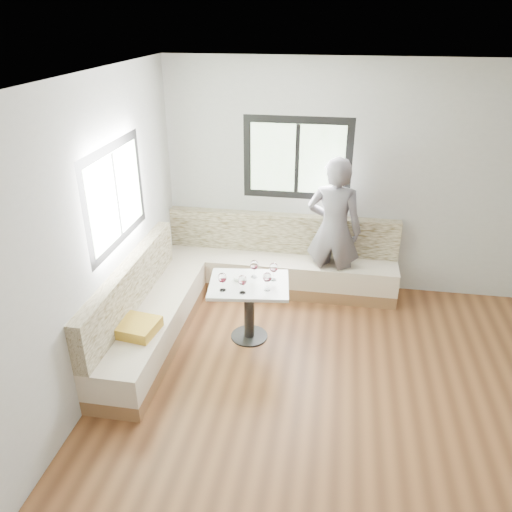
{
  "coord_description": "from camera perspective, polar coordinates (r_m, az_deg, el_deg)",
  "views": [
    {
      "loc": [
        -0.41,
        -3.34,
        3.24
      ],
      "look_at": [
        -1.18,
        1.23,
        0.95
      ],
      "focal_mm": 35.0,
      "sensor_mm": 36.0,
      "label": 1
    }
  ],
  "objects": [
    {
      "name": "person",
      "position": [
        5.99,
        8.87,
        2.93
      ],
      "size": [
        0.71,
        0.52,
        1.79
      ],
      "primitive_type": "imported",
      "rotation": [
        0.0,
        0.0,
        2.99
      ],
      "color": "#615C63",
      "rests_on": "ground"
    },
    {
      "name": "room",
      "position": [
        3.89,
        13.36,
        -2.49
      ],
      "size": [
        5.01,
        5.01,
        2.81
      ],
      "color": "brown",
      "rests_on": "ground"
    },
    {
      "name": "wine_glass_b",
      "position": [
        4.98,
        -1.56,
        -2.85
      ],
      "size": [
        0.09,
        0.09,
        0.2
      ],
      "color": "white",
      "rests_on": "table"
    },
    {
      "name": "olive_ramekin",
      "position": [
        5.27,
        -2.06,
        -2.58
      ],
      "size": [
        0.1,
        0.1,
        0.04
      ],
      "color": "white",
      "rests_on": "table"
    },
    {
      "name": "wine_glass_a",
      "position": [
        5.03,
        -3.87,
        -2.57
      ],
      "size": [
        0.09,
        0.09,
        0.2
      ],
      "color": "white",
      "rests_on": "table"
    },
    {
      "name": "wine_glass_e",
      "position": [
        5.22,
        2.03,
        -1.39
      ],
      "size": [
        0.09,
        0.09,
        0.2
      ],
      "color": "white",
      "rests_on": "table"
    },
    {
      "name": "table",
      "position": [
        5.3,
        -0.8,
        -4.71
      ],
      "size": [
        0.9,
        0.74,
        0.68
      ],
      "rotation": [
        0.0,
        0.0,
        0.13
      ],
      "color": "black",
      "rests_on": "ground"
    },
    {
      "name": "banquette",
      "position": [
        5.88,
        -3.24,
        -3.41
      ],
      "size": [
        2.9,
        2.8,
        0.95
      ],
      "color": "brown",
      "rests_on": "ground"
    },
    {
      "name": "wine_glass_c",
      "position": [
        5.03,
        1.29,
        -2.51
      ],
      "size": [
        0.09,
        0.09,
        0.2
      ],
      "color": "white",
      "rests_on": "table"
    },
    {
      "name": "wine_glass_d",
      "position": [
        5.27,
        -0.2,
        -1.09
      ],
      "size": [
        0.09,
        0.09,
        0.2
      ],
      "color": "white",
      "rests_on": "table"
    }
  ]
}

